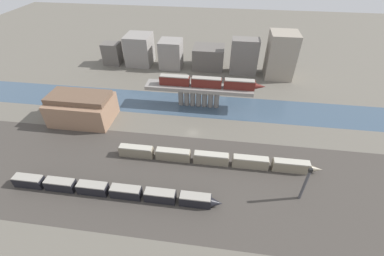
{
  "coord_description": "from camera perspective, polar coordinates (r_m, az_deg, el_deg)",
  "views": [
    {
      "loc": [
        10.24,
        -77.62,
        63.62
      ],
      "look_at": [
        0.0,
        -2.1,
        3.96
      ],
      "focal_mm": 24.0,
      "sensor_mm": 36.0,
      "label": 1
    }
  ],
  "objects": [
    {
      "name": "ground_plane",
      "position": [
        100.88,
        0.16,
        -1.04
      ],
      "size": [
        400.0,
        400.0,
        0.0
      ],
      "primitive_type": "plane",
      "color": "#666056"
    },
    {
      "name": "railbed_yard",
      "position": [
        83.83,
        -2.05,
        -11.35
      ],
      "size": [
        280.0,
        42.0,
        0.01
      ],
      "primitive_type": "cube",
      "color": "#423D38",
      "rests_on": "ground"
    },
    {
      "name": "river_water",
      "position": [
        116.81,
        1.45,
        5.04
      ],
      "size": [
        320.0,
        18.67,
        0.01
      ],
      "primitive_type": "cube",
      "color": "#3D5166",
      "rests_on": "ground"
    },
    {
      "name": "bridge",
      "position": [
        112.96,
        1.51,
        8.18
      ],
      "size": [
        46.29,
        7.42,
        9.89
      ],
      "color": "gray",
      "rests_on": "ground"
    },
    {
      "name": "train_on_bridge",
      "position": [
        110.42,
        3.99,
        10.06
      ],
      "size": [
        44.88,
        3.0,
        4.19
      ],
      "color": "#5B1E19",
      "rests_on": "bridge"
    },
    {
      "name": "train_yard_near",
      "position": [
        82.14,
        -17.08,
        -13.14
      ],
      "size": [
        64.29,
        3.15,
        3.64
      ],
      "color": "black",
      "rests_on": "ground"
    },
    {
      "name": "train_yard_mid",
      "position": [
        87.59,
        5.1,
        -6.82
      ],
      "size": [
        68.42,
        2.8,
        4.14
      ],
      "color": "gray",
      "rests_on": "ground"
    },
    {
      "name": "warehouse_building",
      "position": [
        114.04,
        -23.28,
        4.11
      ],
      "size": [
        24.5,
        15.96,
        11.87
      ],
      "color": "#937056",
      "rests_on": "ground"
    },
    {
      "name": "signal_tower",
      "position": [
        80.97,
        23.79,
        -11.32
      ],
      "size": [
        1.0,
        0.82,
        12.59
      ],
      "color": "#4C4C51",
      "rests_on": "ground"
    },
    {
      "name": "city_block_far_left",
      "position": [
        161.36,
        -17.29,
        15.52
      ],
      "size": [
        9.61,
        8.05,
        12.22
      ],
      "primitive_type": "cube",
      "color": "#605B56",
      "rests_on": "ground"
    },
    {
      "name": "city_block_left",
      "position": [
        157.06,
        -11.59,
        16.72
      ],
      "size": [
        13.97,
        14.83,
        16.73
      ],
      "primitive_type": "cube",
      "color": "gray",
      "rests_on": "ground"
    },
    {
      "name": "city_block_center",
      "position": [
        150.53,
        -4.7,
        16.09
      ],
      "size": [
        12.07,
        12.05,
        15.25
      ],
      "primitive_type": "cube",
      "color": "gray",
      "rests_on": "ground"
    },
    {
      "name": "city_block_right",
      "position": [
        150.69,
        3.69,
        15.46
      ],
      "size": [
        17.05,
        14.57,
        11.81
      ],
      "primitive_type": "cube",
      "color": "#605B56",
      "rests_on": "ground"
    },
    {
      "name": "city_block_far_right",
      "position": [
        144.68,
        11.5,
        15.3
      ],
      "size": [
        14.24,
        8.17,
        18.77
      ],
      "primitive_type": "cube",
      "color": "slate",
      "rests_on": "ground"
    },
    {
      "name": "city_block_tall",
      "position": [
        144.99,
        19.13,
        15.01
      ],
      "size": [
        13.84,
        13.91,
        23.24
      ],
      "primitive_type": "cube",
      "color": "gray",
      "rests_on": "ground"
    }
  ]
}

